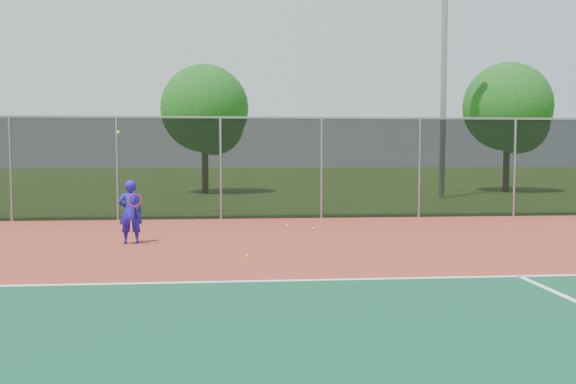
# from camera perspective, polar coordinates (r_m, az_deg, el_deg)

# --- Properties ---
(ground) EXTENTS (120.00, 120.00, 0.00)m
(ground) POSITION_cam_1_polar(r_m,az_deg,el_deg) (7.82, 15.79, -12.06)
(ground) COLOR #38621C
(ground) RESTS_ON ground
(court_apron) EXTENTS (30.00, 20.00, 0.02)m
(court_apron) POSITION_cam_1_polar(r_m,az_deg,el_deg) (9.65, 11.50, -8.85)
(court_apron) COLOR #973626
(court_apron) RESTS_ON ground
(fence_back) EXTENTS (30.00, 0.06, 3.03)m
(fence_back) POSITION_cam_1_polar(r_m,az_deg,el_deg) (19.21, 2.98, 2.27)
(fence_back) COLOR black
(fence_back) RESTS_ON court_apron
(tennis_player) EXTENTS (0.59, 0.61, 2.49)m
(tennis_player) POSITION_cam_1_polar(r_m,az_deg,el_deg) (14.52, -13.83, -1.71)
(tennis_player) COLOR #1C13B8
(tennis_player) RESTS_ON court_apron
(practice_ball_1) EXTENTS (0.07, 0.07, 0.07)m
(practice_ball_1) POSITION_cam_1_polar(r_m,az_deg,el_deg) (16.55, 2.23, -3.25)
(practice_ball_1) COLOR #CFEC1B
(practice_ball_1) RESTS_ON court_apron
(practice_ball_2) EXTENTS (0.07, 0.07, 0.07)m
(practice_ball_2) POSITION_cam_1_polar(r_m,az_deg,el_deg) (12.39, -3.64, -5.71)
(practice_ball_2) COLOR #CFEC1B
(practice_ball_2) RESTS_ON court_apron
(practice_ball_4) EXTENTS (0.07, 0.07, 0.07)m
(practice_ball_4) POSITION_cam_1_polar(r_m,az_deg,el_deg) (17.11, -0.06, -3.01)
(practice_ball_4) COLOR #CFEC1B
(practice_ball_4) RESTS_ON court_apron
(floodlight_n) EXTENTS (0.90, 0.40, 12.13)m
(floodlight_n) POSITION_cam_1_polar(r_m,az_deg,el_deg) (28.08, 13.73, 13.52)
(floodlight_n) COLOR gray
(floodlight_n) RESTS_ON ground
(tree_back_left) EXTENTS (4.06, 4.06, 5.97)m
(tree_back_left) POSITION_cam_1_polar(r_m,az_deg,el_deg) (30.03, -7.24, 7.02)
(tree_back_left) COLOR #352113
(tree_back_left) RESTS_ON ground
(tree_back_mid) EXTENTS (4.20, 4.20, 6.17)m
(tree_back_mid) POSITION_cam_1_polar(r_m,az_deg,el_deg) (32.49, 19.15, 6.83)
(tree_back_mid) COLOR #352113
(tree_back_mid) RESTS_ON ground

